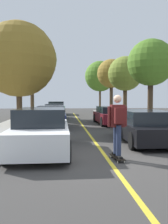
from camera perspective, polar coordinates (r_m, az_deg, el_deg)
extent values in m
plane|color=#3D3A38|center=(7.30, 5.61, -10.99)|extent=(80.00, 80.00, 0.00)
cube|color=gold|center=(11.18, 1.83, -6.05)|extent=(0.12, 39.20, 0.01)
cube|color=white|center=(8.43, -9.95, -5.42)|extent=(1.81, 4.68, 0.71)
cube|color=black|center=(8.59, -9.86, -0.99)|extent=(1.58, 2.87, 0.56)
cylinder|color=black|center=(6.83, -4.02, -9.20)|extent=(0.22, 0.64, 0.64)
cylinder|color=black|center=(7.00, -17.93, -9.05)|extent=(0.22, 0.64, 0.64)
cylinder|color=black|center=(10.05, -4.43, -5.25)|extent=(0.22, 0.64, 0.64)
cylinder|color=black|center=(10.17, -13.87, -5.24)|extent=(0.22, 0.64, 0.64)
cube|color=navy|center=(15.26, -7.70, -1.65)|extent=(1.84, 4.23, 0.69)
cube|color=black|center=(15.35, -7.70, 0.56)|extent=(1.61, 2.45, 0.48)
cylinder|color=black|center=(13.87, -4.45, -2.96)|extent=(0.23, 0.64, 0.64)
cylinder|color=black|center=(13.94, -11.37, -2.98)|extent=(0.23, 0.64, 0.64)
cylinder|color=black|center=(16.67, -4.63, -1.95)|extent=(0.23, 0.64, 0.64)
cylinder|color=black|center=(16.73, -10.39, -1.98)|extent=(0.23, 0.64, 0.64)
cube|color=#196066|center=(21.93, -6.87, -0.34)|extent=(1.77, 4.52, 0.61)
cube|color=black|center=(21.82, -6.89, 1.16)|extent=(1.55, 2.98, 0.55)
cylinder|color=black|center=(20.37, -4.73, -1.05)|extent=(0.22, 0.64, 0.64)
cylinder|color=black|center=(20.44, -9.31, -1.07)|extent=(0.22, 0.64, 0.64)
cylinder|color=black|center=(23.48, -4.74, -0.51)|extent=(0.22, 0.64, 0.64)
cylinder|color=black|center=(23.54, -8.71, -0.52)|extent=(0.22, 0.64, 0.64)
cube|color=#1E5B33|center=(28.04, -6.46, 0.54)|extent=(1.94, 4.53, 0.75)
cube|color=black|center=(27.96, -6.47, 1.88)|extent=(1.69, 2.90, 0.57)
cylinder|color=black|center=(26.48, -4.73, -0.11)|extent=(0.23, 0.64, 0.64)
cylinder|color=black|center=(26.56, -8.47, -0.12)|extent=(0.23, 0.64, 0.64)
cylinder|color=black|center=(29.57, -4.64, 0.22)|extent=(0.23, 0.64, 0.64)
cylinder|color=black|center=(29.64, -7.99, 0.21)|extent=(0.23, 0.64, 0.64)
cube|color=black|center=(10.37, 13.96, -4.16)|extent=(2.02, 4.62, 0.61)
cube|color=black|center=(10.31, 14.01, -1.07)|extent=(1.73, 2.84, 0.51)
cylinder|color=black|center=(11.71, 7.68, -4.09)|extent=(0.25, 0.65, 0.64)
cylinder|color=black|center=(12.14, 15.71, -3.92)|extent=(0.25, 0.65, 0.64)
cylinder|color=black|center=(8.66, 11.45, -6.64)|extent=(0.25, 0.65, 0.64)
cube|color=maroon|center=(17.25, 6.25, -1.22)|extent=(1.92, 4.51, 0.63)
cube|color=black|center=(17.22, 6.25, 0.56)|extent=(1.67, 2.79, 0.44)
cylinder|color=black|center=(18.61, 2.66, -1.43)|extent=(0.23, 0.64, 0.64)
cylinder|color=black|center=(18.95, 7.76, -1.37)|extent=(0.23, 0.64, 0.64)
cylinder|color=black|center=(15.59, 4.40, -2.30)|extent=(0.23, 0.64, 0.64)
cylinder|color=black|center=(16.00, 10.42, -2.21)|extent=(0.23, 0.64, 0.64)
cylinder|color=#4C3823|center=(16.08, -14.97, 2.02)|extent=(0.36, 0.36, 2.74)
sphere|color=olive|center=(16.27, -15.11, 11.86)|extent=(4.76, 4.76, 4.76)
cylinder|color=#4C3823|center=(22.59, -12.09, 3.67)|extent=(0.33, 0.33, 3.80)
sphere|color=olive|center=(22.87, -12.18, 12.03)|extent=(4.50, 4.50, 4.50)
cylinder|color=#3D2D1E|center=(15.61, 15.32, 2.33)|extent=(0.33, 0.33, 2.93)
sphere|color=#4C7A23|center=(15.77, 15.44, 11.16)|extent=(2.87, 2.87, 2.87)
cylinder|color=#4C3823|center=(21.49, 9.63, 2.87)|extent=(0.35, 0.35, 3.16)
sphere|color=olive|center=(21.60, 9.68, 8.90)|extent=(3.00, 3.00, 3.00)
cylinder|color=#3D2D1E|center=(27.41, 6.43, 3.51)|extent=(0.37, 0.37, 3.72)
sphere|color=olive|center=(27.56, 6.46, 8.99)|extent=(3.21, 3.21, 3.21)
cylinder|color=#4C3823|center=(35.60, 3.78, 3.36)|extent=(0.30, 0.30, 3.67)
sphere|color=#4C7A23|center=(35.76, 3.80, 8.39)|extent=(4.43, 4.43, 4.43)
cylinder|color=#B2140F|center=(12.33, 18.27, -3.41)|extent=(0.20, 0.20, 0.55)
sphere|color=#B2140F|center=(12.29, 18.29, -1.86)|extent=(0.18, 0.18, 0.18)
cube|color=black|center=(7.23, 7.80, -10.39)|extent=(0.30, 0.86, 0.02)
cylinder|color=beige|center=(7.53, 6.28, -10.34)|extent=(0.03, 0.06, 0.06)
cylinder|color=beige|center=(7.58, 7.67, -10.25)|extent=(0.03, 0.06, 0.06)
cylinder|color=beige|center=(6.90, 7.92, -11.59)|extent=(0.03, 0.06, 0.06)
cylinder|color=beige|center=(6.96, 9.44, -11.47)|extent=(0.03, 0.06, 0.06)
cube|color=#99999E|center=(7.55, 6.98, -10.00)|extent=(0.10, 0.05, 0.02)
cube|color=#99999E|center=(6.92, 8.69, -11.21)|extent=(0.10, 0.05, 0.02)
cube|color=black|center=(7.42, 7.26, -9.70)|extent=(0.12, 0.27, 0.06)
cube|color=black|center=(7.01, 8.37, -10.46)|extent=(0.12, 0.27, 0.06)
cylinder|color=#283351|center=(7.24, 7.53, -6.32)|extent=(0.16, 0.16, 0.86)
cylinder|color=#283351|center=(7.01, 8.13, -6.62)|extent=(0.16, 0.16, 0.86)
cube|color=#511919|center=(7.05, 7.87, -0.90)|extent=(0.42, 0.26, 0.65)
sphere|color=tan|center=(7.03, 7.89, 3.07)|extent=(0.23, 0.23, 0.23)
cylinder|color=#511919|center=(6.97, 5.95, -1.07)|extent=(0.10, 0.10, 0.58)
cylinder|color=#511919|center=(7.13, 9.74, -1.01)|extent=(0.10, 0.10, 0.58)
cube|color=#4C1414|center=(6.86, 8.39, -0.85)|extent=(0.32, 0.21, 0.44)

